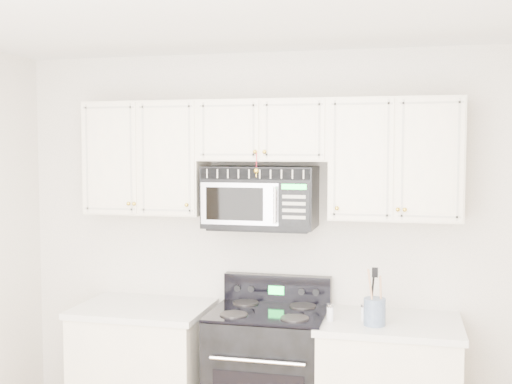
% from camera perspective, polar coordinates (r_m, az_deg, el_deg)
% --- Properties ---
extents(room, '(3.51, 3.51, 2.61)m').
position_cam_1_polar(room, '(2.71, -6.41, -10.34)').
color(room, brown).
rests_on(room, ground).
extents(base_cabinet_left, '(0.86, 0.65, 0.92)m').
position_cam_1_polar(base_cabinet_left, '(4.53, -9.88, -15.97)').
color(base_cabinet_left, '#F0E2C6').
rests_on(base_cabinet_left, ground).
extents(range, '(0.72, 0.66, 1.11)m').
position_cam_1_polar(range, '(4.27, 1.18, -16.35)').
color(range, black).
rests_on(range, ground).
extents(upper_cabinets, '(2.44, 0.37, 0.75)m').
position_cam_1_polar(upper_cabinets, '(4.15, 0.90, 3.52)').
color(upper_cabinets, '#F0E2C6').
rests_on(upper_cabinets, ground).
extents(microwave, '(0.72, 0.41, 0.40)m').
position_cam_1_polar(microwave, '(4.15, 0.41, -0.43)').
color(microwave, black).
rests_on(microwave, ground).
extents(utensil_crock, '(0.13, 0.13, 0.34)m').
position_cam_1_polar(utensil_crock, '(3.90, 10.50, -10.36)').
color(utensil_crock, slate).
rests_on(utensil_crock, base_cabinet_right).
extents(shaker_salt, '(0.04, 0.04, 0.10)m').
position_cam_1_polar(shaker_salt, '(3.97, 6.61, -10.58)').
color(shaker_salt, silver).
rests_on(shaker_salt, base_cabinet_right).
extents(shaker_pepper, '(0.04, 0.04, 0.10)m').
position_cam_1_polar(shaker_pepper, '(4.00, 9.59, -10.50)').
color(shaker_pepper, silver).
rests_on(shaker_pepper, base_cabinet_right).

